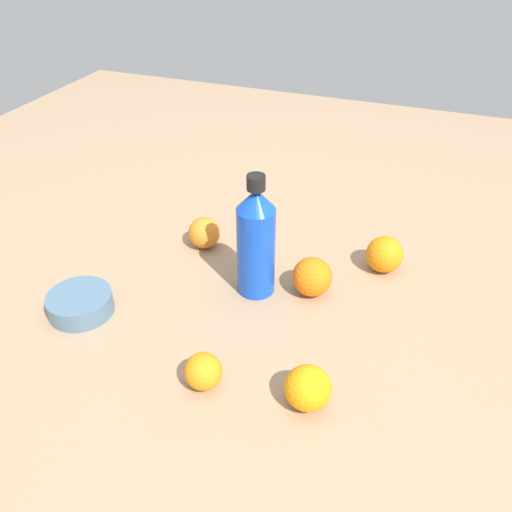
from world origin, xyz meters
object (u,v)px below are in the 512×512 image
at_px(orange_4, 308,388).
at_px(orange_3, 203,371).
at_px(orange_0, 312,277).
at_px(water_bottle, 256,241).
at_px(orange_2, 204,233).
at_px(ceramic_bowl, 80,303).
at_px(orange_1, 385,254).

bearing_deg(orange_4, orange_3, -82.66).
bearing_deg(orange_0, orange_3, -18.49).
relative_size(water_bottle, orange_0, 3.21).
bearing_deg(orange_3, orange_4, 97.34).
xyz_separation_m(orange_0, orange_2, (-0.08, -0.27, -0.00)).
relative_size(water_bottle, ceramic_bowl, 2.08).
distance_m(orange_2, orange_3, 0.40).
bearing_deg(water_bottle, orange_4, -75.00).
xyz_separation_m(orange_0, orange_4, (0.27, 0.07, -0.00)).
bearing_deg(orange_1, orange_3, -27.32).
bearing_deg(water_bottle, orange_0, -6.37).
bearing_deg(orange_4, orange_0, -165.56).
distance_m(orange_4, ceramic_bowl, 0.46).
relative_size(orange_0, orange_1, 1.02).
xyz_separation_m(water_bottle, orange_1, (-0.16, 0.22, -0.08)).
xyz_separation_m(orange_0, orange_1, (-0.13, 0.12, -0.00)).
xyz_separation_m(orange_2, ceramic_bowl, (0.28, -0.12, -0.02)).
height_order(orange_3, ceramic_bowl, orange_3).
distance_m(orange_0, orange_3, 0.30).
relative_size(orange_1, orange_2, 1.09).
bearing_deg(water_bottle, orange_2, 126.12).
relative_size(orange_1, orange_3, 1.25).
bearing_deg(orange_1, water_bottle, -55.32).
height_order(orange_2, ceramic_bowl, orange_2).
bearing_deg(orange_3, orange_0, 161.51).
bearing_deg(orange_1, orange_4, -7.14).
relative_size(orange_0, ceramic_bowl, 0.65).
distance_m(water_bottle, orange_2, 0.21).
height_order(orange_0, orange_3, orange_0).
bearing_deg(orange_0, water_bottle, -75.23).
relative_size(orange_3, ceramic_bowl, 0.51).
bearing_deg(ceramic_bowl, water_bottle, 122.49).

